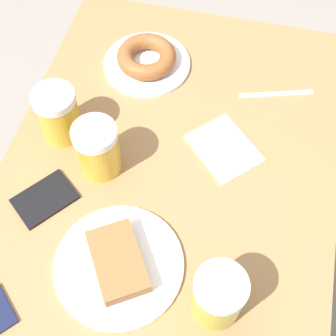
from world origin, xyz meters
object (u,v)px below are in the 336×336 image
beer_mug_left (98,149)px  napkin_folded (224,148)px  plate_with_cake (119,264)px  beer_mug_center (58,114)px  plate_with_donut (147,59)px  beer_mug_right (218,296)px  fork (276,94)px  passport_near_edge (45,199)px

beer_mug_left → napkin_folded: beer_mug_left is taller
plate_with_cake → beer_mug_center: bearing=-52.2°
plate_with_donut → beer_mug_center: size_ratio=1.68×
beer_mug_right → plate_with_donut: bearing=-63.4°
beer_mug_right → napkin_folded: beer_mug_right is taller
beer_mug_center → napkin_folded: (-0.37, -0.04, -0.06)m
beer_mug_left → fork: size_ratio=0.74×
plate_with_cake → beer_mug_left: bearing=-63.8°
plate_with_cake → plate_with_donut: size_ratio=1.16×
plate_with_donut → beer_mug_center: bearing=61.6°
beer_mug_right → fork: size_ratio=0.74×
plate_with_cake → beer_mug_center: 0.36m
beer_mug_left → fork: bearing=-140.2°
plate_with_cake → beer_mug_left: (0.11, -0.22, 0.05)m
plate_with_donut → passport_near_edge: bearing=75.3°
plate_with_donut → beer_mug_left: 0.32m
plate_with_donut → beer_mug_center: 0.29m
plate_with_donut → plate_with_cake: bearing=99.0°
beer_mug_center → fork: size_ratio=0.74×
beer_mug_center → beer_mug_right: bearing=143.0°
plate_with_donut → beer_mug_left: bearing=86.1°
beer_mug_left → plate_with_cake: bearing=116.2°
beer_mug_right → fork: (-0.05, -0.55, -0.06)m
plate_with_donut → fork: 0.34m
napkin_folded → passport_near_edge: bearing=32.0°
plate_with_cake → napkin_folded: (-0.15, -0.33, -0.01)m
beer_mug_left → beer_mug_center: size_ratio=1.00×
beer_mug_right → passport_near_edge: beer_mug_right is taller
plate_with_cake → beer_mug_left: size_ratio=1.95×
plate_with_cake → fork: bearing=-116.1°
plate_with_cake → napkin_folded: size_ratio=1.32×
beer_mug_left → beer_mug_center: 0.13m
plate_with_donut → napkin_folded: 0.32m
napkin_folded → fork: bearing=-117.4°
beer_mug_center → napkin_folded: 0.38m
napkin_folded → passport_near_edge: passport_near_edge is taller
plate_with_cake → napkin_folded: 0.36m
plate_with_cake → plate_with_donut: (0.08, -0.54, 0.01)m
plate_with_cake → beer_mug_right: beer_mug_right is taller
napkin_folded → passport_near_edge: (0.35, 0.22, 0.00)m
fork → plate_with_donut: bearing=-3.4°
beer_mug_left → beer_mug_right: bearing=140.9°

